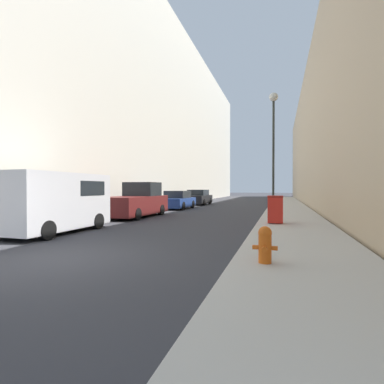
{
  "coord_description": "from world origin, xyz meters",
  "views": [
    {
      "loc": [
        5.2,
        -5.68,
        1.69
      ],
      "look_at": [
        -1.07,
        15.41,
        1.39
      ],
      "focal_mm": 28.0,
      "sensor_mm": 36.0,
      "label": 1
    }
  ],
  "objects_px": {
    "lamppost": "(273,132)",
    "white_van": "(57,200)",
    "fire_hydrant": "(265,244)",
    "parked_sedan_near": "(178,200)",
    "parked_sedan_far": "(198,198)",
    "pickup_truck": "(137,202)",
    "trash_bin": "(275,209)"
  },
  "relations": [
    {
      "from": "white_van",
      "to": "parked_sedan_near",
      "type": "relative_size",
      "value": 1.05
    },
    {
      "from": "white_van",
      "to": "parked_sedan_near",
      "type": "height_order",
      "value": "white_van"
    },
    {
      "from": "lamppost",
      "to": "parked_sedan_far",
      "type": "distance_m",
      "value": 14.98
    },
    {
      "from": "lamppost",
      "to": "pickup_truck",
      "type": "bearing_deg",
      "value": -172.84
    },
    {
      "from": "fire_hydrant",
      "to": "pickup_truck",
      "type": "bearing_deg",
      "value": 129.05
    },
    {
      "from": "fire_hydrant",
      "to": "parked_sedan_far",
      "type": "bearing_deg",
      "value": 108.57
    },
    {
      "from": "pickup_truck",
      "to": "parked_sedan_near",
      "type": "distance_m",
      "value": 6.87
    },
    {
      "from": "pickup_truck",
      "to": "lamppost",
      "type": "bearing_deg",
      "value": 7.16
    },
    {
      "from": "trash_bin",
      "to": "parked_sedan_near",
      "type": "bearing_deg",
      "value": 129.75
    },
    {
      "from": "trash_bin",
      "to": "lamppost",
      "type": "distance_m",
      "value": 5.22
    },
    {
      "from": "trash_bin",
      "to": "pickup_truck",
      "type": "distance_m",
      "value": 8.25
    },
    {
      "from": "lamppost",
      "to": "white_van",
      "type": "xyz_separation_m",
      "value": [
        -7.71,
        -7.48,
        -3.5
      ]
    },
    {
      "from": "fire_hydrant",
      "to": "parked_sedan_far",
      "type": "xyz_separation_m",
      "value": [
        -7.68,
        22.86,
        0.15
      ]
    },
    {
      "from": "white_van",
      "to": "parked_sedan_near",
      "type": "distance_m",
      "value": 13.39
    },
    {
      "from": "fire_hydrant",
      "to": "parked_sedan_near",
      "type": "height_order",
      "value": "parked_sedan_near"
    },
    {
      "from": "trash_bin",
      "to": "pickup_truck",
      "type": "xyz_separation_m",
      "value": [
        -7.88,
        2.43,
        0.08
      ]
    },
    {
      "from": "trash_bin",
      "to": "fire_hydrant",
      "type": "bearing_deg",
      "value": -90.67
    },
    {
      "from": "fire_hydrant",
      "to": "parked_sedan_far",
      "type": "relative_size",
      "value": 0.16
    },
    {
      "from": "fire_hydrant",
      "to": "pickup_truck",
      "type": "relative_size",
      "value": 0.14
    },
    {
      "from": "lamppost",
      "to": "white_van",
      "type": "height_order",
      "value": "lamppost"
    },
    {
      "from": "parked_sedan_near",
      "to": "trash_bin",
      "type": "bearing_deg",
      "value": -50.25
    },
    {
      "from": "pickup_truck",
      "to": "parked_sedan_far",
      "type": "xyz_separation_m",
      "value": [
        0.12,
        13.24,
        -0.15
      ]
    },
    {
      "from": "fire_hydrant",
      "to": "parked_sedan_near",
      "type": "xyz_separation_m",
      "value": [
        -7.65,
        16.48,
        0.12
      ]
    },
    {
      "from": "fire_hydrant",
      "to": "white_van",
      "type": "height_order",
      "value": "white_van"
    },
    {
      "from": "fire_hydrant",
      "to": "pickup_truck",
      "type": "distance_m",
      "value": 12.38
    },
    {
      "from": "lamppost",
      "to": "white_van",
      "type": "distance_m",
      "value": 11.29
    },
    {
      "from": "fire_hydrant",
      "to": "lamppost",
      "type": "bearing_deg",
      "value": 90.47
    },
    {
      "from": "lamppost",
      "to": "pickup_truck",
      "type": "xyz_separation_m",
      "value": [
        -7.71,
        -0.97,
        -3.88
      ]
    },
    {
      "from": "fire_hydrant",
      "to": "lamppost",
      "type": "distance_m",
      "value": 11.38
    },
    {
      "from": "white_van",
      "to": "parked_sedan_far",
      "type": "bearing_deg",
      "value": 89.65
    },
    {
      "from": "pickup_truck",
      "to": "parked_sedan_far",
      "type": "height_order",
      "value": "pickup_truck"
    },
    {
      "from": "trash_bin",
      "to": "lamppost",
      "type": "height_order",
      "value": "lamppost"
    }
  ]
}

